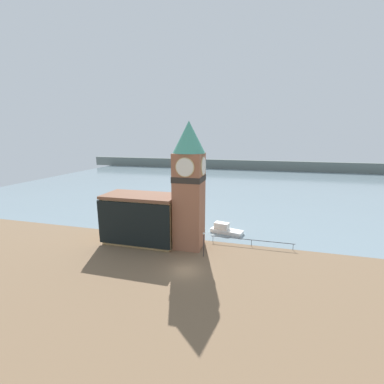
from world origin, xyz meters
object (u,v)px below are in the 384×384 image
(pier_building, at_px, (141,218))
(mooring_bollard_near, at_px, (200,247))
(boat_near, at_px, (225,229))
(clock_tower, at_px, (189,183))
(lamp_post, at_px, (204,240))

(pier_building, height_order, mooring_bollard_near, pier_building)
(boat_near, bearing_deg, clock_tower, -109.55)
(clock_tower, height_order, boat_near, clock_tower)
(mooring_bollard_near, bearing_deg, pier_building, 177.61)
(pier_building, bearing_deg, boat_near, 30.38)
(mooring_bollard_near, height_order, lamp_post, lamp_post)
(boat_near, distance_m, mooring_bollard_near, 8.77)
(clock_tower, height_order, pier_building, clock_tower)
(boat_near, bearing_deg, lamp_post, -85.98)
(lamp_post, bearing_deg, mooring_bollard_near, 116.18)
(lamp_post, bearing_deg, boat_near, 80.16)
(clock_tower, xyz_separation_m, pier_building, (-8.39, -0.33, -6.48))
(pier_building, xyz_separation_m, mooring_bollard_near, (10.37, -0.43, -3.81))
(pier_building, bearing_deg, clock_tower, 2.26)
(boat_near, xyz_separation_m, lamp_post, (-1.83, -10.56, 2.04))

